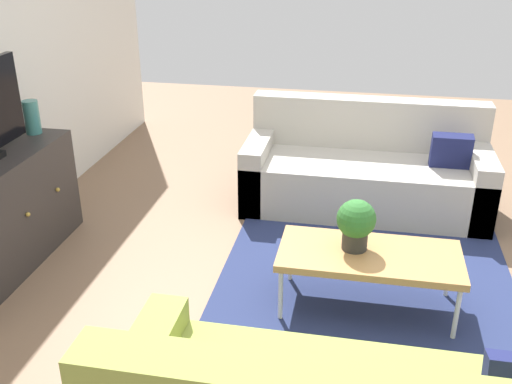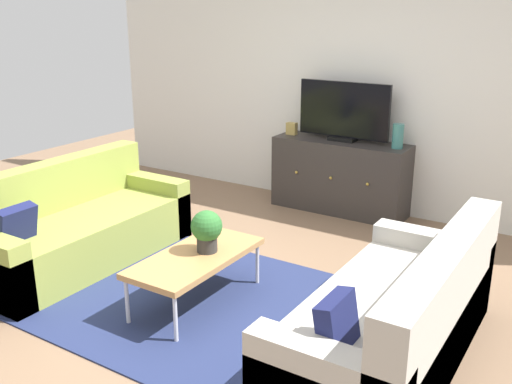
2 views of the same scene
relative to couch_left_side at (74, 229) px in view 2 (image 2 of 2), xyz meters
name	(u,v)px [view 2 (image 2 of 2)]	position (x,y,z in m)	size (l,w,h in m)	color
ground_plane	(218,297)	(1.44, 0.10, -0.28)	(10.00, 10.00, 0.00)	#84664C
wall_back	(360,81)	(1.44, 2.65, 1.07)	(6.40, 0.12, 2.70)	silver
area_rug	(206,304)	(1.44, -0.05, -0.27)	(2.50, 1.90, 0.01)	navy
couch_left_side	(74,229)	(0.00, 0.00, 0.00)	(0.83, 1.92, 0.83)	olive
couch_right_side	(401,323)	(2.87, 0.00, 0.00)	(0.83, 1.92, 0.83)	#B2ADA3
coffee_table	(196,258)	(1.36, -0.05, 0.08)	(0.51, 1.07, 0.39)	#B7844C
potted_plant	(207,229)	(1.40, 0.04, 0.28)	(0.23, 0.23, 0.31)	#2D2D2D
tv_console	(340,176)	(1.39, 2.37, 0.10)	(1.42, 0.47, 0.76)	#332D2B
flat_screen_tv	(344,112)	(1.39, 2.39, 0.78)	(0.98, 0.16, 0.61)	black
glass_vase	(398,136)	(1.98, 2.37, 0.60)	(0.11, 0.11, 0.24)	teal
mantel_clock	(292,129)	(0.79, 2.37, 0.55)	(0.11, 0.07, 0.13)	tan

